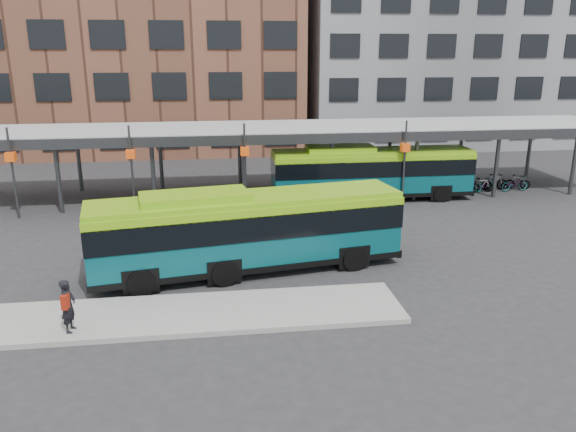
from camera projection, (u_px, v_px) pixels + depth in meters
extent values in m
plane|color=#28282B|center=(336.00, 274.00, 22.41)|extent=(120.00, 120.00, 0.00)
cube|color=gray|center=(195.00, 314.00, 18.83)|extent=(14.00, 3.00, 0.18)
cube|color=#999B9E|center=(291.00, 129.00, 33.60)|extent=(40.00, 6.00, 0.35)
cube|color=#383A3D|center=(299.00, 139.00, 30.79)|extent=(40.00, 0.15, 0.55)
cylinder|color=#383A3D|center=(58.00, 179.00, 30.16)|extent=(0.24, 0.24, 3.80)
cylinder|color=#383A3D|center=(79.00, 161.00, 34.90)|extent=(0.24, 0.24, 3.80)
cylinder|color=#383A3D|center=(153.00, 176.00, 30.80)|extent=(0.24, 0.24, 3.80)
cylinder|color=#383A3D|center=(161.00, 159.00, 35.55)|extent=(0.24, 0.24, 3.80)
cylinder|color=#383A3D|center=(244.00, 173.00, 31.44)|extent=(0.24, 0.24, 3.80)
cylinder|color=#383A3D|center=(240.00, 157.00, 36.19)|extent=(0.24, 0.24, 3.80)
cylinder|color=#383A3D|center=(332.00, 171.00, 32.09)|extent=(0.24, 0.24, 3.80)
cylinder|color=#383A3D|center=(316.00, 155.00, 36.83)|extent=(0.24, 0.24, 3.80)
cylinder|color=#383A3D|center=(416.00, 168.00, 32.73)|extent=(0.24, 0.24, 3.80)
cylinder|color=#383A3D|center=(389.00, 153.00, 37.48)|extent=(0.24, 0.24, 3.80)
cylinder|color=#383A3D|center=(496.00, 166.00, 33.37)|extent=(0.24, 0.24, 3.80)
cylinder|color=#383A3D|center=(460.00, 151.00, 38.12)|extent=(0.24, 0.24, 3.80)
cylinder|color=#383A3D|center=(574.00, 164.00, 34.02)|extent=(0.24, 0.24, 3.80)
cylinder|color=#383A3D|center=(529.00, 150.00, 38.76)|extent=(0.24, 0.24, 3.80)
cylinder|color=#383A3D|center=(13.00, 174.00, 29.00)|extent=(0.12, 0.12, 4.80)
cube|color=#C9430B|center=(11.00, 157.00, 28.74)|extent=(0.45, 0.45, 0.45)
cylinder|color=#383A3D|center=(132.00, 171.00, 29.77)|extent=(0.12, 0.12, 4.80)
cube|color=#C9430B|center=(131.00, 154.00, 29.51)|extent=(0.45, 0.45, 0.45)
cylinder|color=#383A3D|center=(245.00, 168.00, 30.54)|extent=(0.12, 0.12, 4.80)
cube|color=#C9430B|center=(245.00, 151.00, 30.28)|extent=(0.45, 0.45, 0.45)
cylinder|color=#383A3D|center=(404.00, 163.00, 31.70)|extent=(0.12, 0.12, 4.80)
cube|color=#C9430B|center=(405.00, 147.00, 31.44)|extent=(0.45, 0.45, 0.45)
cube|color=brown|center=(146.00, 19.00, 48.33)|extent=(26.00, 14.00, 22.00)
cube|color=slate|center=(433.00, 33.00, 51.96)|extent=(24.00, 14.00, 20.00)
cube|color=#074850|center=(248.00, 232.00, 22.29)|extent=(12.48, 4.50, 2.55)
cube|color=black|center=(248.00, 220.00, 22.14)|extent=(12.54, 4.57, 0.97)
cube|color=#75B512|center=(247.00, 199.00, 21.89)|extent=(12.46, 4.40, 0.20)
cube|color=#75B512|center=(195.00, 198.00, 21.26)|extent=(4.32, 2.47, 0.36)
cube|color=black|center=(249.00, 259.00, 22.62)|extent=(12.55, 4.57, 0.24)
cylinder|color=black|center=(354.00, 258.00, 22.62)|extent=(1.06, 0.47, 1.02)
cylinder|color=black|center=(332.00, 239.00, 24.90)|extent=(1.06, 0.47, 1.02)
cylinder|color=black|center=(225.00, 273.00, 21.13)|extent=(1.06, 0.47, 1.02)
cylinder|color=black|center=(213.00, 251.00, 23.41)|extent=(1.06, 0.47, 1.02)
cylinder|color=black|center=(141.00, 283.00, 20.27)|extent=(1.06, 0.47, 1.02)
cylinder|color=black|center=(138.00, 259.00, 22.55)|extent=(1.06, 0.47, 1.02)
cube|color=#074850|center=(372.00, 173.00, 33.04)|extent=(11.66, 2.43, 2.43)
cube|color=black|center=(372.00, 165.00, 32.90)|extent=(11.71, 2.49, 0.92)
cube|color=#75B512|center=(373.00, 151.00, 32.66)|extent=(11.66, 2.33, 0.19)
cube|color=#75B512|center=(340.00, 149.00, 32.36)|extent=(3.89, 1.75, 0.34)
cube|color=black|center=(371.00, 191.00, 33.36)|extent=(11.72, 2.49, 0.23)
cylinder|color=black|center=(441.00, 194.00, 32.72)|extent=(0.97, 0.29, 0.97)
cylinder|color=black|center=(426.00, 184.00, 34.97)|extent=(0.97, 0.29, 0.97)
cylinder|color=black|center=(357.00, 197.00, 32.07)|extent=(0.97, 0.29, 0.97)
cylinder|color=black|center=(347.00, 187.00, 34.32)|extent=(0.97, 0.29, 0.97)
cylinder|color=black|center=(307.00, 198.00, 31.70)|extent=(0.97, 0.29, 0.97)
cylinder|color=black|center=(300.00, 188.00, 33.95)|extent=(0.97, 0.29, 0.97)
imported|color=black|center=(68.00, 306.00, 17.28)|extent=(0.48, 0.67, 1.71)
cube|color=#9C200E|center=(65.00, 301.00, 17.04)|extent=(0.22, 0.34, 0.46)
imported|color=slate|center=(471.00, 185.00, 34.98)|extent=(1.81, 0.80, 0.92)
imported|color=slate|center=(482.00, 185.00, 34.87)|extent=(1.57, 0.51, 0.93)
imported|color=slate|center=(485.00, 185.00, 34.99)|extent=(1.75, 1.09, 0.87)
imported|color=slate|center=(494.00, 182.00, 35.45)|extent=(1.76, 0.58, 1.04)
imported|color=slate|center=(514.00, 184.00, 35.18)|extent=(1.90, 0.83, 0.97)
imported|color=slate|center=(517.00, 182.00, 35.70)|extent=(1.60, 0.92, 0.93)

